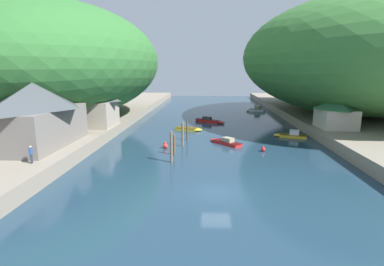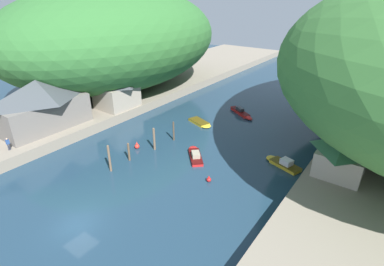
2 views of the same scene
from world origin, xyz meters
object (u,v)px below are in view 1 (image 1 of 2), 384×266
at_px(boat_moored_right, 255,110).
at_px(channel_buoy_far, 263,149).
at_px(right_bank_cottage, 336,112).
at_px(boat_navy_launch, 210,121).
at_px(boat_white_cruiser, 190,129).
at_px(channel_buoy_near, 165,145).
at_px(boat_near_quay, 225,142).
at_px(waterfront_building, 35,113).
at_px(boathouse_shed, 96,107).
at_px(person_on_quay, 31,153).
at_px(person_by_boathouse, 101,121).
at_px(boat_small_dinghy, 290,135).

relative_size(boat_moored_right, channel_buoy_far, 6.09).
bearing_deg(right_bank_cottage, boat_navy_launch, 145.69).
bearing_deg(boat_white_cruiser, channel_buoy_far, 57.27).
distance_m(boat_navy_launch, channel_buoy_near, 20.75).
height_order(boat_near_quay, boat_white_cruiser, boat_near_quay).
xyz_separation_m(waterfront_building, channel_buoy_far, (26.42, 4.27, -4.93)).
xyz_separation_m(boathouse_shed, person_on_quay, (0.86, -18.81, -2.04)).
bearing_deg(boat_white_cruiser, boat_near_quay, 49.98).
relative_size(channel_buoy_near, channel_buoy_far, 1.26).
bearing_deg(person_by_boathouse, boathouse_shed, 61.94).
bearing_deg(waterfront_building, channel_buoy_far, 9.18).
relative_size(boathouse_shed, person_on_quay, 4.01).
height_order(waterfront_building, boat_moored_right, waterfront_building).
bearing_deg(boat_moored_right, boat_near_quay, -175.38).
distance_m(boathouse_shed, boat_small_dinghy, 29.97).
xyz_separation_m(channel_buoy_far, person_on_quay, (-23.23, -10.96, 2.21)).
height_order(waterfront_building, boathouse_shed, waterfront_building).
xyz_separation_m(boat_white_cruiser, channel_buoy_near, (-2.45, -12.19, 0.19)).
xyz_separation_m(boathouse_shed, boat_moored_right, (28.71, 29.31, -4.10)).
xyz_separation_m(boat_white_cruiser, channel_buoy_far, (10.03, -13.04, 0.11)).
distance_m(waterfront_building, person_by_boathouse, 12.22).
xyz_separation_m(waterfront_building, person_by_boathouse, (3.32, 11.44, -2.72)).
height_order(boat_small_dinghy, channel_buoy_near, boat_small_dinghy).
xyz_separation_m(boat_navy_launch, channel_buoy_far, (6.48, -20.71, -0.04)).
bearing_deg(right_bank_cottage, person_on_quay, -151.49).
distance_m(boat_near_quay, boat_white_cruiser, 10.76).
bearing_deg(channel_buoy_far, right_bank_cottage, 34.29).
relative_size(right_bank_cottage, boat_moored_right, 1.16).
relative_size(boat_navy_launch, channel_buoy_far, 7.35).
bearing_deg(person_by_boathouse, boat_white_cruiser, -59.61).
xyz_separation_m(boat_navy_launch, boat_small_dinghy, (12.05, -12.28, -0.01)).
bearing_deg(channel_buoy_near, boat_near_quay, 20.21).
distance_m(waterfront_building, channel_buoy_near, 15.61).
bearing_deg(boat_small_dinghy, boat_white_cruiser, 91.93).
distance_m(boat_navy_launch, person_on_quay, 35.89).
height_order(boat_white_cruiser, channel_buoy_near, channel_buoy_near).
bearing_deg(boathouse_shed, person_on_quay, -87.37).
relative_size(waterfront_building, boat_small_dinghy, 2.54).
height_order(boathouse_shed, person_on_quay, boathouse_shed).
relative_size(boat_white_cruiser, channel_buoy_far, 6.11).
bearing_deg(boat_small_dinghy, waterfront_building, 130.04).
xyz_separation_m(boat_small_dinghy, boat_white_cruiser, (-15.60, 4.61, -0.13)).
relative_size(channel_buoy_near, person_on_quay, 0.61).
bearing_deg(person_by_boathouse, boat_near_quay, -94.28).
bearing_deg(person_on_quay, boat_white_cruiser, -33.49).
distance_m(boat_near_quay, person_on_quay, 23.84).
height_order(right_bank_cottage, boat_small_dinghy, right_bank_cottage).
bearing_deg(boat_near_quay, person_on_quay, 175.00).
relative_size(right_bank_cottage, boat_navy_launch, 0.97).
distance_m(boat_moored_right, channel_buoy_far, 37.45).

